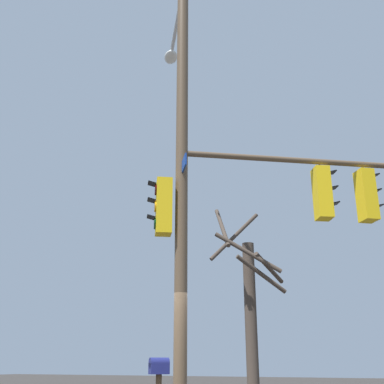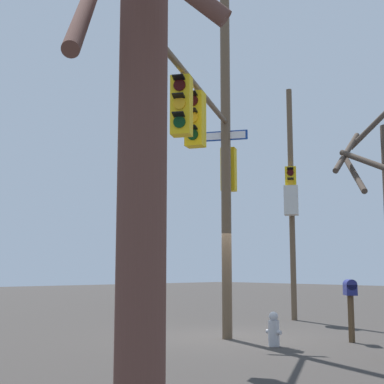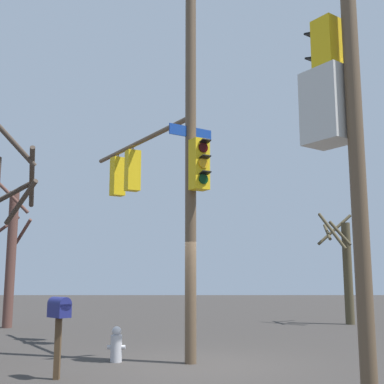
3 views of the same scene
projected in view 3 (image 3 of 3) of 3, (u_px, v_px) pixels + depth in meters
ground_plane at (194, 366)px, 10.14m from camera, size 80.00×80.00×0.00m
main_signal_pole_assembly at (163, 136)px, 11.92m from camera, size 3.30×6.06×9.84m
secondary_pole_assembly at (337, 94)px, 6.20m from camera, size 0.70×0.76×7.73m
fire_hydrant at (114, 345)px, 10.62m from camera, size 0.38×0.24×0.73m
mailbox at (57, 314)px, 8.96m from camera, size 0.48×0.48×1.41m
bare_tree_across_street at (9, 254)px, 18.12m from camera, size 1.54×1.55×5.19m
bare_tree_corner at (343, 265)px, 19.40m from camera, size 1.56×2.00×4.28m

